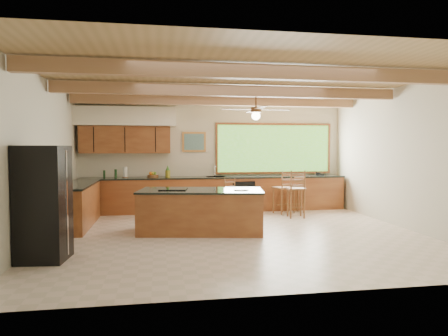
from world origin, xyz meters
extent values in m
plane|color=beige|center=(0.00, 0.00, 0.00)|extent=(7.20, 7.20, 0.00)
cube|color=beige|center=(0.00, 3.25, 1.50)|extent=(7.20, 0.04, 3.00)
cube|color=beige|center=(0.00, -3.25, 1.50)|extent=(7.20, 0.04, 3.00)
cube|color=beige|center=(-3.60, 0.00, 1.50)|extent=(0.04, 6.50, 3.00)
cube|color=beige|center=(3.60, 0.00, 1.50)|extent=(0.04, 6.50, 3.00)
cube|color=#9E7C4F|center=(0.00, 0.00, 3.00)|extent=(7.20, 6.50, 0.04)
cube|color=#926549|center=(0.00, -1.60, 2.86)|extent=(7.10, 0.15, 0.22)
cube|color=#926549|center=(0.00, 0.50, 2.86)|extent=(7.10, 0.15, 0.22)
cube|color=#926549|center=(0.00, 2.30, 2.86)|extent=(7.10, 0.15, 0.22)
cube|color=brown|center=(-2.35, 3.06, 1.90)|extent=(2.30, 0.35, 0.70)
cube|color=white|center=(-2.35, 2.99, 2.50)|extent=(2.60, 0.50, 0.48)
cylinder|color=#FFEABF|center=(-3.05, 2.99, 2.27)|extent=(0.10, 0.10, 0.01)
cylinder|color=#FFEABF|center=(-1.65, 2.99, 2.27)|extent=(0.10, 0.10, 0.01)
cube|color=#7FBC43|center=(1.70, 3.22, 1.67)|extent=(3.20, 0.04, 1.30)
cube|color=#B07435|center=(-0.55, 3.22, 1.85)|extent=(0.64, 0.03, 0.54)
cube|color=#3C6D56|center=(-0.55, 3.20, 1.85)|extent=(0.54, 0.01, 0.44)
cube|color=brown|center=(0.00, 2.91, 0.44)|extent=(7.00, 0.65, 0.88)
cube|color=black|center=(0.00, 2.91, 0.90)|extent=(7.04, 0.69, 0.04)
cube|color=brown|center=(-3.26, 1.35, 0.44)|extent=(0.65, 2.35, 0.88)
cube|color=black|center=(-3.26, 1.35, 0.90)|extent=(0.69, 2.39, 0.04)
cube|color=black|center=(0.70, 2.58, 0.42)|extent=(0.60, 0.02, 0.78)
cube|color=silver|center=(0.00, 2.91, 0.91)|extent=(0.50, 0.38, 0.03)
cylinder|color=silver|center=(0.00, 3.11, 1.07)|extent=(0.03, 0.03, 0.30)
cylinder|color=silver|center=(0.00, 3.01, 1.20)|extent=(0.03, 0.20, 0.03)
cylinder|color=silver|center=(-2.36, 3.01, 1.06)|extent=(0.11, 0.11, 0.27)
cylinder|color=#183D19|center=(-2.89, 3.01, 1.02)|extent=(0.05, 0.05, 0.19)
cylinder|color=#183D19|center=(-2.60, 2.93, 1.03)|extent=(0.06, 0.06, 0.22)
cube|color=black|center=(2.98, 2.98, 0.96)|extent=(0.22, 0.20, 0.08)
cube|color=brown|center=(-0.67, 0.34, 0.41)|extent=(2.57, 1.52, 0.82)
cube|color=black|center=(-0.67, 0.34, 0.84)|extent=(2.62, 1.56, 0.04)
cube|color=black|center=(-1.22, 0.44, 0.86)|extent=(0.61, 0.51, 0.02)
cylinder|color=silver|center=(0.12, 0.14, 0.86)|extent=(0.30, 0.30, 0.01)
cube|color=black|center=(-3.22, -1.30, 0.87)|extent=(0.74, 0.72, 1.73)
cube|color=silver|center=(-2.88, -1.30, 0.87)|extent=(0.02, 0.05, 1.59)
cube|color=brown|center=(0.10, 1.80, 0.58)|extent=(0.44, 0.44, 0.04)
cylinder|color=brown|center=(-0.04, 1.66, 0.28)|extent=(0.03, 0.03, 0.56)
cylinder|color=brown|center=(0.24, 1.66, 0.28)|extent=(0.03, 0.03, 0.56)
cylinder|color=brown|center=(-0.04, 1.94, 0.28)|extent=(0.03, 0.03, 0.56)
cylinder|color=brown|center=(0.24, 1.94, 0.28)|extent=(0.03, 0.03, 0.56)
cube|color=brown|center=(1.62, 2.22, 0.67)|extent=(0.53, 0.53, 0.04)
cylinder|color=brown|center=(1.47, 2.06, 0.32)|extent=(0.04, 0.04, 0.65)
cylinder|color=brown|center=(1.78, 2.06, 0.32)|extent=(0.04, 0.04, 0.65)
cylinder|color=brown|center=(1.47, 2.37, 0.32)|extent=(0.04, 0.04, 0.65)
cylinder|color=brown|center=(1.78, 2.37, 0.32)|extent=(0.04, 0.04, 0.65)
cube|color=brown|center=(2.04, 2.34, 0.61)|extent=(0.43, 0.43, 0.04)
cylinder|color=brown|center=(1.90, 2.20, 0.30)|extent=(0.03, 0.03, 0.60)
cylinder|color=brown|center=(2.19, 2.20, 0.30)|extent=(0.03, 0.03, 0.60)
cylinder|color=brown|center=(1.90, 2.49, 0.30)|extent=(0.03, 0.03, 0.60)
cylinder|color=brown|center=(2.19, 2.49, 0.30)|extent=(0.03, 0.03, 0.60)
cube|color=brown|center=(1.78, 1.60, 0.70)|extent=(0.45, 0.45, 0.04)
cylinder|color=brown|center=(1.62, 1.44, 0.34)|extent=(0.04, 0.04, 0.68)
cylinder|color=brown|center=(1.94, 1.44, 0.34)|extent=(0.04, 0.04, 0.68)
cylinder|color=brown|center=(1.62, 1.76, 0.34)|extent=(0.04, 0.04, 0.68)
cylinder|color=brown|center=(1.94, 1.76, 0.34)|extent=(0.04, 0.04, 0.68)
camera|label=1|loc=(-1.51, -7.61, 1.71)|focal=32.00mm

